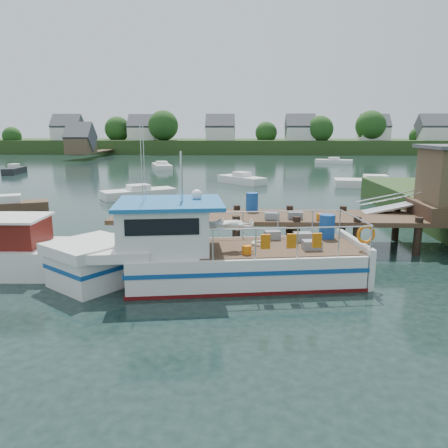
{
  "coord_description": "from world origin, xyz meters",
  "views": [
    {
      "loc": [
        -0.28,
        -19.09,
        5.12
      ],
      "look_at": [
        -1.0,
        -1.5,
        1.3
      ],
      "focal_mm": 35.0,
      "sensor_mm": 36.0,
      "label": 1
    }
  ],
  "objects_px": {
    "moored_rowboat": "(11,207)",
    "lobster_boat": "(205,255)",
    "moored_d": "(162,166)",
    "moored_c": "(375,183)",
    "moored_far": "(334,161)",
    "moored_a": "(139,193)",
    "moored_b": "(242,179)",
    "dock": "(398,197)",
    "moored_e": "(14,170)"
  },
  "relations": [
    {
      "from": "lobster_boat",
      "to": "moored_rowboat",
      "type": "xyz_separation_m",
      "value": [
        -12.84,
        11.46,
        -0.5
      ]
    },
    {
      "from": "moored_b",
      "to": "moored_e",
      "type": "distance_m",
      "value": 28.19
    },
    {
      "from": "moored_d",
      "to": "moored_b",
      "type": "bearing_deg",
      "value": -44.5
    },
    {
      "from": "lobster_boat",
      "to": "moored_far",
      "type": "height_order",
      "value": "lobster_boat"
    },
    {
      "from": "dock",
      "to": "moored_b",
      "type": "relative_size",
      "value": 3.34
    },
    {
      "from": "moored_c",
      "to": "moored_d",
      "type": "height_order",
      "value": "moored_c"
    },
    {
      "from": "dock",
      "to": "moored_c",
      "type": "distance_m",
      "value": 21.36
    },
    {
      "from": "lobster_boat",
      "to": "moored_c",
      "type": "xyz_separation_m",
      "value": [
        13.28,
        25.47,
        -0.54
      ]
    },
    {
      "from": "lobster_boat",
      "to": "moored_b",
      "type": "height_order",
      "value": "lobster_boat"
    },
    {
      "from": "moored_b",
      "to": "moored_d",
      "type": "distance_m",
      "value": 19.34
    },
    {
      "from": "lobster_boat",
      "to": "moored_d",
      "type": "relative_size",
      "value": 1.78
    },
    {
      "from": "moored_d",
      "to": "moored_c",
      "type": "bearing_deg",
      "value": -26.86
    },
    {
      "from": "moored_far",
      "to": "moored_a",
      "type": "bearing_deg",
      "value": -119.2
    },
    {
      "from": "moored_a",
      "to": "moored_e",
      "type": "relative_size",
      "value": 1.29
    },
    {
      "from": "moored_far",
      "to": "lobster_boat",
      "type": "bearing_deg",
      "value": -103.33
    },
    {
      "from": "moored_a",
      "to": "dock",
      "type": "bearing_deg",
      "value": -55.52
    },
    {
      "from": "moored_b",
      "to": "moored_c",
      "type": "xyz_separation_m",
      "value": [
        12.06,
        -2.2,
        -0.01
      ]
    },
    {
      "from": "dock",
      "to": "moored_a",
      "type": "relative_size",
      "value": 2.93
    },
    {
      "from": "moored_b",
      "to": "moored_far",
      "type": "bearing_deg",
      "value": 73.41
    },
    {
      "from": "moored_far",
      "to": "moored_d",
      "type": "xyz_separation_m",
      "value": [
        -24.85,
        -10.31,
        0.02
      ]
    },
    {
      "from": "moored_c",
      "to": "moored_e",
      "type": "distance_m",
      "value": 40.37
    },
    {
      "from": "dock",
      "to": "moored_d",
      "type": "height_order",
      "value": "dock"
    },
    {
      "from": "lobster_boat",
      "to": "moored_far",
      "type": "relative_size",
      "value": 1.89
    },
    {
      "from": "dock",
      "to": "moored_c",
      "type": "xyz_separation_m",
      "value": [
        5.25,
        20.62,
        -1.82
      ]
    },
    {
      "from": "dock",
      "to": "moored_e",
      "type": "xyz_separation_m",
      "value": [
        -33.63,
        31.49,
        -1.8
      ]
    },
    {
      "from": "moored_d",
      "to": "moored_e",
      "type": "height_order",
      "value": "moored_e"
    },
    {
      "from": "lobster_boat",
      "to": "moored_c",
      "type": "relative_size",
      "value": 1.5
    },
    {
      "from": "moored_rowboat",
      "to": "moored_far",
      "type": "distance_m",
      "value": 51.16
    },
    {
      "from": "dock",
      "to": "moored_far",
      "type": "relative_size",
      "value": 2.83
    },
    {
      "from": "moored_a",
      "to": "moored_c",
      "type": "bearing_deg",
      "value": 6.73
    },
    {
      "from": "moored_rowboat",
      "to": "moored_d",
      "type": "height_order",
      "value": "moored_rowboat"
    },
    {
      "from": "dock",
      "to": "moored_e",
      "type": "bearing_deg",
      "value": 136.89
    },
    {
      "from": "lobster_boat",
      "to": "moored_a",
      "type": "distance_m",
      "value": 19.68
    },
    {
      "from": "moored_d",
      "to": "moored_e",
      "type": "relative_size",
      "value": 1.41
    },
    {
      "from": "moored_a",
      "to": "moored_c",
      "type": "distance_m",
      "value": 21.08
    },
    {
      "from": "moored_far",
      "to": "moored_b",
      "type": "xyz_separation_m",
      "value": [
        -14.19,
        -26.44,
        0.07
      ]
    },
    {
      "from": "moored_rowboat",
      "to": "moored_c",
      "type": "bearing_deg",
      "value": 33.52
    },
    {
      "from": "moored_rowboat",
      "to": "moored_c",
      "type": "xyz_separation_m",
      "value": [
        26.12,
        14.02,
        -0.04
      ]
    },
    {
      "from": "lobster_boat",
      "to": "moored_e",
      "type": "distance_m",
      "value": 44.46
    },
    {
      "from": "moored_far",
      "to": "moored_c",
      "type": "bearing_deg",
      "value": -91.69
    },
    {
      "from": "moored_rowboat",
      "to": "lobster_boat",
      "type": "bearing_deg",
      "value": -36.44
    },
    {
      "from": "moored_d",
      "to": "moored_far",
      "type": "bearing_deg",
      "value": 34.56
    },
    {
      "from": "moored_c",
      "to": "moored_e",
      "type": "xyz_separation_m",
      "value": [
        -38.88,
        10.87,
        0.02
      ]
    },
    {
      "from": "moored_c",
      "to": "moored_far",
      "type": "bearing_deg",
      "value": 103.23
    },
    {
      "from": "moored_a",
      "to": "moored_c",
      "type": "xyz_separation_m",
      "value": [
        19.91,
        6.95,
        0.04
      ]
    },
    {
      "from": "moored_c",
      "to": "moored_d",
      "type": "xyz_separation_m",
      "value": [
        -22.72,
        18.33,
        -0.05
      ]
    },
    {
      "from": "moored_c",
      "to": "dock",
      "type": "bearing_deg",
      "value": -86.79
    },
    {
      "from": "moored_a",
      "to": "lobster_boat",
      "type": "bearing_deg",
      "value": -82.84
    },
    {
      "from": "lobster_boat",
      "to": "moored_c",
      "type": "distance_m",
      "value": 28.73
    },
    {
      "from": "moored_b",
      "to": "moored_e",
      "type": "height_order",
      "value": "moored_e"
    }
  ]
}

